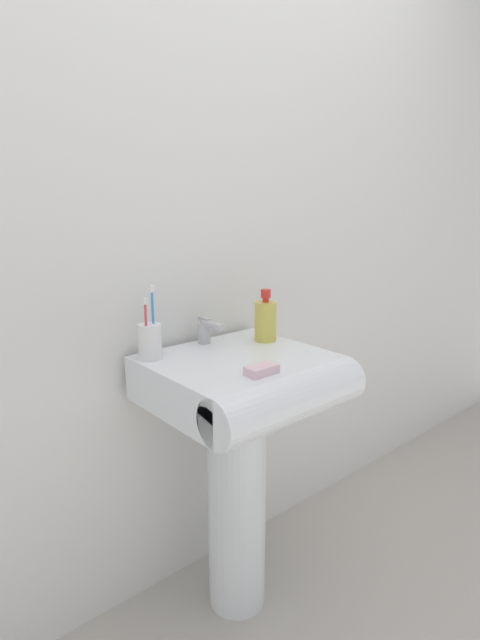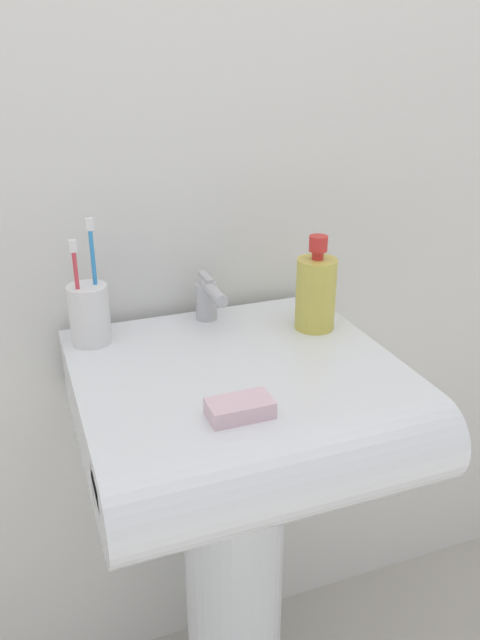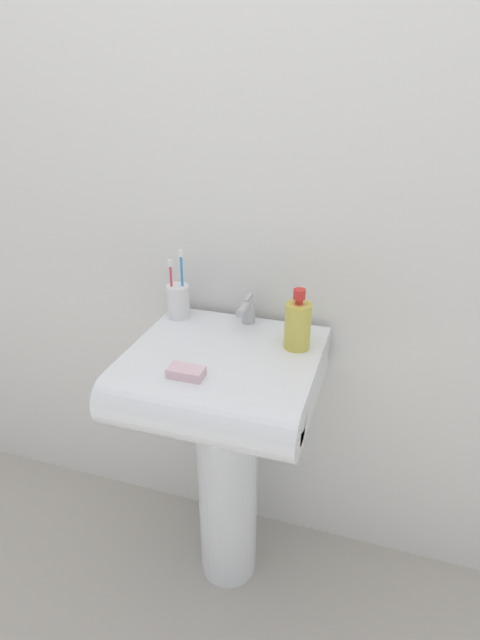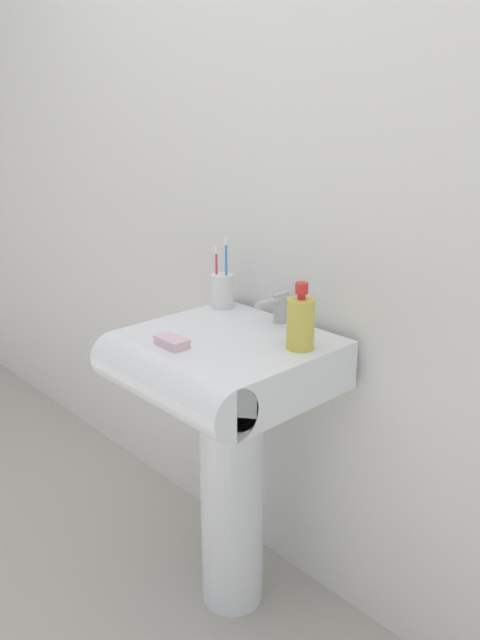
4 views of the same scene
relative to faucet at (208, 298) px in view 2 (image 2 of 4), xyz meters
name	(u,v)px [view 2 (image 2 of 4)]	position (x,y,z in m)	size (l,w,h in m)	color
wall_back	(181,115)	(-0.01, 0.10, 0.31)	(5.00, 0.05, 2.40)	silver
sink_pedestal	(234,586)	(-0.01, -0.16, -0.54)	(0.18, 0.18, 0.72)	white
sink_basin	(244,410)	(-0.01, -0.21, -0.11)	(0.50, 0.49, 0.13)	white
faucet	(208,298)	(0.00, 0.00, 0.00)	(0.04, 0.12, 0.08)	#B7B7BC
toothbrush_cup	(89,313)	(-0.21, -0.01, 0.01)	(0.07, 0.07, 0.21)	white
soap_bottle	(316,292)	(0.17, -0.09, 0.02)	(0.07, 0.07, 0.17)	gold
bar_soap	(240,408)	(-0.06, -0.32, -0.03)	(0.09, 0.05, 0.02)	silver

